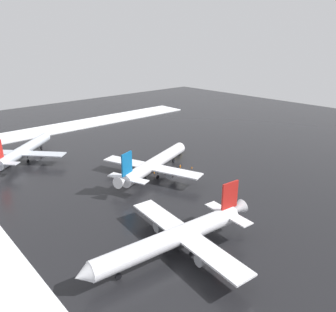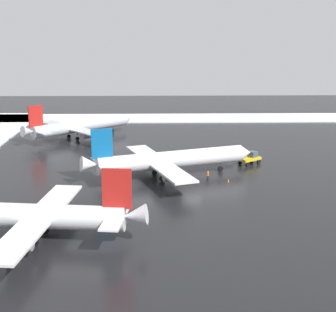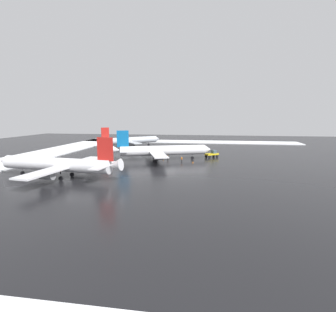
# 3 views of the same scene
# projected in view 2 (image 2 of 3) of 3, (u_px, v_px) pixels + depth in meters

# --- Properties ---
(ground_plane) EXTENTS (240.00, 240.00, 0.00)m
(ground_plane) POSITION_uv_depth(u_px,v_px,m) (194.00, 187.00, 87.54)
(ground_plane) COLOR black
(snow_bank_left) EXTENTS (14.00, 116.00, 0.37)m
(snow_bank_left) POSITION_uv_depth(u_px,v_px,m) (178.00, 118.00, 152.46)
(snow_bank_left) COLOR white
(snow_bank_left) RESTS_ON ground_plane
(airplane_distant_tail) EXTENTS (26.86, 31.81, 9.75)m
(airplane_distant_tail) POSITION_uv_depth(u_px,v_px,m) (168.00, 160.00, 92.35)
(airplane_distant_tail) COLOR white
(airplane_distant_tail) RESTS_ON ground_plane
(airplane_parked_starboard) EXTENTS (27.22, 32.70, 9.71)m
(airplane_parked_starboard) POSITION_uv_depth(u_px,v_px,m) (24.00, 216.00, 65.12)
(airplane_parked_starboard) COLOR white
(airplane_parked_starboard) RESTS_ON ground_plane
(airplane_parked_portside) EXTENTS (23.66, 25.29, 9.23)m
(airplane_parked_portside) POSITION_uv_depth(u_px,v_px,m) (79.00, 126.00, 124.79)
(airplane_parked_portside) COLOR silver
(airplane_parked_portside) RESTS_ON ground_plane
(pushback_tug) EXTENTS (4.53, 5.00, 2.50)m
(pushback_tug) POSITION_uv_depth(u_px,v_px,m) (250.00, 158.00, 101.57)
(pushback_tug) COLOR gold
(pushback_tug) RESTS_ON ground_plane
(ground_crew_by_nose_gear) EXTENTS (0.36, 0.36, 1.71)m
(ground_crew_by_nose_gear) POSITION_uv_depth(u_px,v_px,m) (178.00, 169.00, 95.15)
(ground_crew_by_nose_gear) COLOR black
(ground_crew_by_nose_gear) RESTS_ON ground_plane
(ground_crew_mid_apron) EXTENTS (0.36, 0.36, 1.71)m
(ground_crew_mid_apron) POSITION_uv_depth(u_px,v_px,m) (208.00, 175.00, 90.83)
(ground_crew_mid_apron) COLOR black
(ground_crew_mid_apron) RESTS_ON ground_plane
(traffic_cone_near_nose) EXTENTS (0.36, 0.36, 0.55)m
(traffic_cone_near_nose) POSITION_uv_depth(u_px,v_px,m) (228.00, 180.00, 90.15)
(traffic_cone_near_nose) COLOR orange
(traffic_cone_near_nose) RESTS_ON ground_plane
(traffic_cone_mid_line) EXTENTS (0.36, 0.36, 0.55)m
(traffic_cone_mid_line) POSITION_uv_depth(u_px,v_px,m) (171.00, 174.00, 93.98)
(traffic_cone_mid_line) COLOR orange
(traffic_cone_mid_line) RESTS_ON ground_plane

